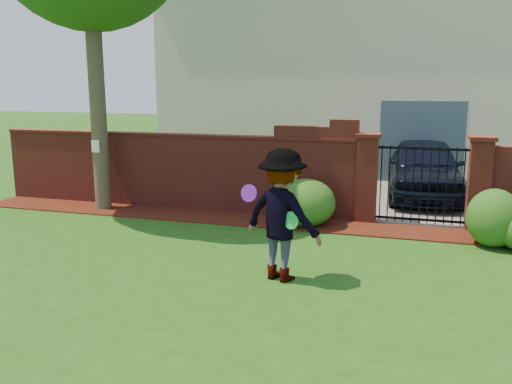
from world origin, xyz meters
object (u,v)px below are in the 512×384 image
(car, at_px, (425,170))
(man, at_px, (280,216))
(frisbee_green, at_px, (291,220))
(frisbee_purple, at_px, (249,193))

(car, distance_m, man, 6.91)
(frisbee_green, bearing_deg, man, 136.71)
(man, bearing_deg, frisbee_green, 156.99)
(car, bearing_deg, frisbee_purple, -114.22)
(frisbee_purple, distance_m, frisbee_green, 0.75)
(car, relative_size, frisbee_green, 17.29)
(man, bearing_deg, car, -87.51)
(man, distance_m, frisbee_purple, 0.57)
(man, relative_size, frisbee_purple, 7.64)
(car, xyz_separation_m, frisbee_purple, (-2.56, -6.68, 0.56))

